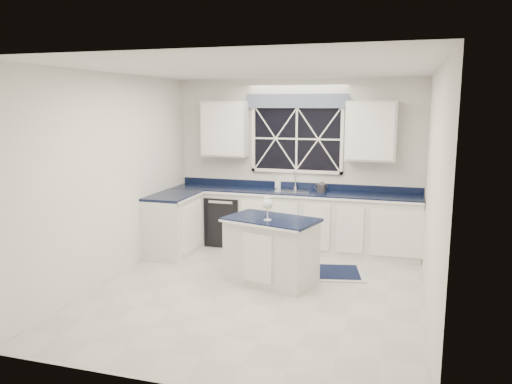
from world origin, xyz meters
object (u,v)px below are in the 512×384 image
(island, at_px, (271,250))
(kettle, at_px, (321,187))
(soap_bottle, at_px, (278,183))
(dishwasher, at_px, (228,219))
(faucet, at_px, (295,179))
(wine_glass, at_px, (268,204))

(island, relative_size, kettle, 5.53)
(island, distance_m, soap_bottle, 1.95)
(dishwasher, xyz_separation_m, faucet, (1.10, 0.19, 0.69))
(faucet, height_order, soap_bottle, faucet)
(island, xyz_separation_m, kettle, (0.37, 1.67, 0.59))
(faucet, xyz_separation_m, wine_glass, (0.06, -1.92, -0.04))
(faucet, relative_size, soap_bottle, 1.82)
(kettle, height_order, wine_glass, wine_glass)
(faucet, distance_m, soap_bottle, 0.31)
(dishwasher, bearing_deg, faucet, 10.02)
(dishwasher, bearing_deg, wine_glass, -55.97)
(dishwasher, xyz_separation_m, soap_bottle, (0.80, 0.22, 0.61))
(island, bearing_deg, kettle, 93.34)
(dishwasher, height_order, kettle, kettle)
(island, bearing_deg, faucet, 108.37)
(kettle, relative_size, soap_bottle, 1.41)
(island, distance_m, wine_glass, 0.64)
(dishwasher, height_order, wine_glass, wine_glass)
(wine_glass, distance_m, soap_bottle, 1.98)
(dishwasher, xyz_separation_m, kettle, (1.55, 0.07, 0.61))
(dishwasher, bearing_deg, kettle, 2.47)
(wine_glass, bearing_deg, dishwasher, 124.03)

